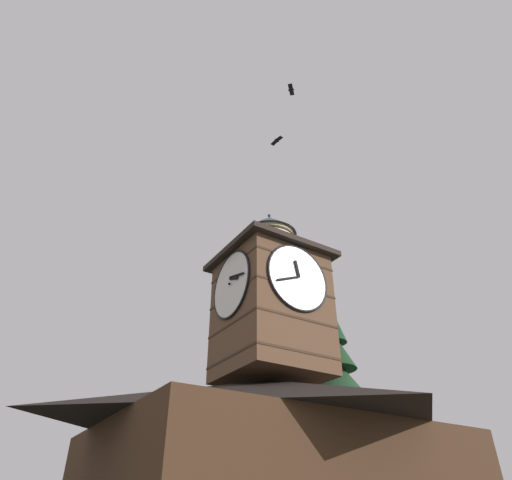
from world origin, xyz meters
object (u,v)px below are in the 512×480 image
building_main (271,464)px  flying_bird_high (291,90)px  clock_tower (271,302)px  pine_tree_aside (339,422)px  flying_bird_low (277,141)px  moon (215,432)px  pine_tree_behind (250,413)px

building_main → flying_bird_high: size_ratio=23.97×
clock_tower → flying_bird_high: bearing=65.8°
pine_tree_aside → flying_bird_high: (10.66, 10.79, 10.43)m
flying_bird_high → flying_bird_low: bearing=-108.3°
flying_bird_low → pine_tree_aside: bearing=-138.9°
building_main → moon: moon is taller
building_main → pine_tree_aside: bearing=-147.4°
moon → clock_tower: bearing=65.8°
pine_tree_behind → moon: (-14.70, -32.28, 4.59)m
pine_tree_aside → moon: bearing=-105.2°
building_main → pine_tree_aside: size_ratio=0.95×
moon → flying_bird_high: 47.68m
pine_tree_behind → pine_tree_aside: pine_tree_behind is taller
moon → flying_bird_high: (19.42, 43.14, 5.93)m
clock_tower → flying_bird_low: 7.23m
flying_bird_high → flying_bird_low: flying_bird_high is taller
building_main → flying_bird_high: (2.35, 5.49, 13.46)m
building_main → moon: size_ratio=6.90×
building_main → clock_tower: bearing=148.5°
moon → building_main: bearing=65.6°
building_main → moon: bearing=-114.4°
clock_tower → pine_tree_behind: 6.89m
flying_bird_low → building_main: bearing=-116.1°
building_main → moon: 42.02m
pine_tree_behind → moon: bearing=-114.5°
building_main → pine_tree_behind: size_ratio=0.92×
pine_tree_aside → moon: 33.82m
pine_tree_behind → flying_bird_high: (4.72, 10.86, 10.52)m
clock_tower → flying_bird_high: size_ratio=15.25×
clock_tower → flying_bird_high: flying_bird_high is taller
clock_tower → pine_tree_aside: clock_tower is taller
pine_tree_behind → pine_tree_aside: (-5.94, 0.07, 0.09)m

